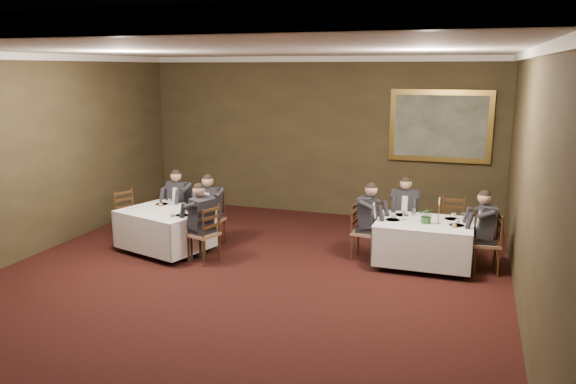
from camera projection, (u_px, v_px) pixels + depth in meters
The scene contains 27 objects.
ground at pixel (228, 293), 8.27m from camera, with size 10.00×10.00×0.00m, color black.
ceiling at pixel (222, 49), 7.51m from camera, with size 8.00×10.00×0.10m, color silver.
back_wall at pixel (319, 137), 12.52m from camera, with size 8.00×0.10×3.50m, color #322A19.
left_wall at pixel (1, 162), 9.13m from camera, with size 0.10×10.00×3.50m, color #322A19.
right_wall at pixel (533, 197), 6.66m from camera, with size 0.10×10.00×3.50m, color #322A19.
crown_molding at pixel (223, 54), 7.53m from camera, with size 8.00×10.00×0.12m.
table_main at pixel (424, 240), 9.35m from camera, with size 1.58×1.21×0.67m.
table_second at pixel (165, 227), 10.07m from camera, with size 1.79×1.55×0.67m.
chair_main_backleft at pixel (404, 234), 10.26m from camera, with size 0.46×0.44×1.00m.
diner_main_backleft at pixel (404, 222), 10.20m from camera, with size 0.44×0.50×1.35m.
chair_main_backright at pixel (452, 238), 10.00m from camera, with size 0.46×0.44×1.00m.
chair_main_endleft at pixel (364, 243), 9.69m from camera, with size 0.45×0.47×1.00m.
diner_main_endleft at pixel (365, 231), 9.64m from camera, with size 0.51×0.44×1.35m.
chair_main_endright at pixel (486, 255), 9.07m from camera, with size 0.47×0.49×1.00m.
diner_main_endright at pixel (486, 242), 9.03m from camera, with size 0.53×0.46×1.35m.
chair_sec_backleft at pixel (181, 223), 10.96m from camera, with size 0.49×0.48×1.00m.
diner_sec_backleft at pixel (180, 212), 10.90m from camera, with size 0.46×0.53×1.35m.
chair_sec_backright at pixel (212, 230), 10.50m from camera, with size 0.46×0.44×1.00m.
diner_sec_backright at pixel (211, 218), 10.44m from camera, with size 0.43×0.49×1.35m.
chair_sec_endright at pixel (204, 246), 9.57m from camera, with size 0.53×0.55×1.00m.
diner_sec_endright at pixel (204, 233), 9.53m from camera, with size 0.58×0.53×1.35m.
chair_sec_endleft at pixel (131, 228), 10.65m from camera, with size 0.56×0.57×1.00m.
centerpiece at pixel (427, 215), 9.15m from camera, with size 0.26×0.23×0.29m, color #2D5926.
candlestick at pixel (439, 214), 9.12m from camera, with size 0.07×0.07×0.46m.
place_setting_table_main at pixel (405, 213), 9.72m from camera, with size 0.33×0.31×0.14m.
place_setting_table_second at pixel (165, 202), 10.49m from camera, with size 0.33×0.31×0.14m.
painting at pixel (440, 126), 11.59m from camera, with size 2.07×0.09×1.49m.
Camera 1 is at (3.29, -7.07, 3.25)m, focal length 35.00 mm.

